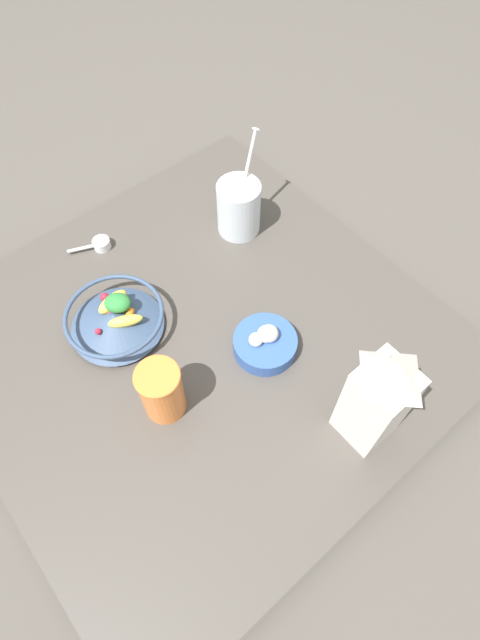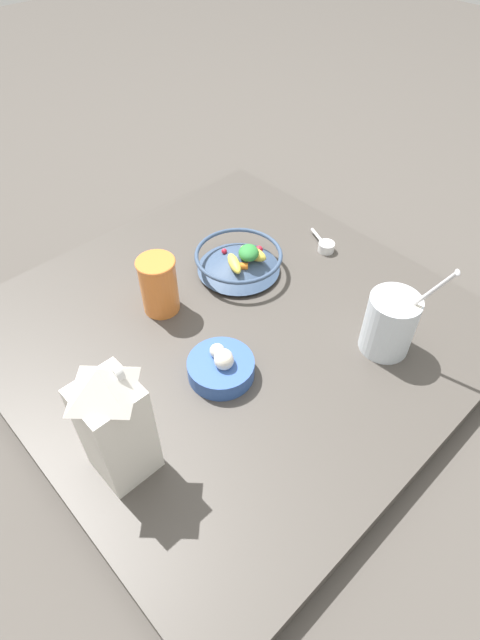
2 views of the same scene
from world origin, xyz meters
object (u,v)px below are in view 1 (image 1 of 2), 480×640
object	(u,v)px
milk_carton	(378,398)
drinking_cup	(161,391)
fruit_bowl	(116,318)
yogurt_tub	(239,206)
garlic_bowl	(265,343)

from	to	relation	value
milk_carton	drinking_cup	distance (m)	0.40
fruit_bowl	milk_carton	bearing A→B (deg)	115.94
milk_carton	yogurt_tub	size ratio (longest dim) A/B	1.10
drinking_cup	garlic_bowl	bearing A→B (deg)	172.89
fruit_bowl	yogurt_tub	bearing A→B (deg)	-172.14
drinking_cup	milk_carton	bearing A→B (deg)	133.88
yogurt_tub	garlic_bowl	size ratio (longest dim) A/B	1.77
drinking_cup	fruit_bowl	bearing A→B (deg)	-97.33
yogurt_tub	garlic_bowl	world-z (taller)	yogurt_tub
fruit_bowl	garlic_bowl	size ratio (longest dim) A/B	1.58
milk_carton	fruit_bowl	bearing A→B (deg)	-64.06
yogurt_tub	garlic_bowl	bearing A→B (deg)	59.05
milk_carton	garlic_bowl	size ratio (longest dim) A/B	1.95
milk_carton	yogurt_tub	world-z (taller)	milk_carton
fruit_bowl	drinking_cup	size ratio (longest dim) A/B	1.56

